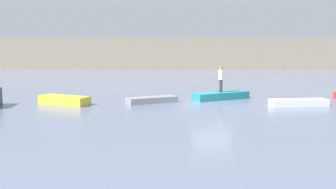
{
  "coord_description": "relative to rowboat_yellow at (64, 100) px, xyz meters",
  "views": [
    {
      "loc": [
        -1.19,
        -28.3,
        4.25
      ],
      "look_at": [
        -2.81,
        1.17,
        0.44
      ],
      "focal_mm": 49.23,
      "sensor_mm": 36.0,
      "label": 1
    }
  ],
  "objects": [
    {
      "name": "embankment_wall",
      "position": [
        9.16,
        29.91,
        1.72
      ],
      "size": [
        80.0,
        1.2,
        3.95
      ],
      "primitive_type": "cube",
      "color": "gray",
      "rests_on": "ground_plane"
    },
    {
      "name": "rowboat_grey",
      "position": [
        5.36,
        0.87,
        -0.07
      ],
      "size": [
        3.3,
        2.45,
        0.38
      ],
      "primitive_type": "cube",
      "rotation": [
        0.0,
        0.0,
        0.51
      ],
      "color": "gray",
      "rests_on": "ground_plane"
    },
    {
      "name": "rowboat_white",
      "position": [
        14.36,
        0.14,
        -0.06
      ],
      "size": [
        3.63,
        1.65,
        0.4
      ],
      "primitive_type": "cube",
      "rotation": [
        0.0,
        0.0,
        0.19
      ],
      "color": "white",
      "rests_on": "ground_plane"
    },
    {
      "name": "rowboat_yellow",
      "position": [
        0.0,
        0.0,
        0.0
      ],
      "size": [
        3.46,
        2.35,
        0.52
      ],
      "primitive_type": "cube",
      "rotation": [
        0.0,
        0.0,
        -0.41
      ],
      "color": "gold",
      "rests_on": "ground_plane"
    },
    {
      "name": "rowboat_teal",
      "position": [
        9.8,
        2.72,
        -0.02
      ],
      "size": [
        3.95,
        3.01,
        0.49
      ],
      "primitive_type": "cube",
      "rotation": [
        0.0,
        0.0,
        0.54
      ],
      "color": "teal",
      "rests_on": "ground_plane"
    },
    {
      "name": "ground_plane",
      "position": [
        9.16,
        0.48,
        -0.26
      ],
      "size": [
        120.0,
        120.0,
        0.0
      ],
      "primitive_type": "plane",
      "color": "slate"
    },
    {
      "name": "person_white_shirt",
      "position": [
        9.8,
        2.72,
        1.19
      ],
      "size": [
        0.32,
        0.32,
        1.74
      ],
      "color": "#38332D",
      "rests_on": "rowboat_teal"
    }
  ]
}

